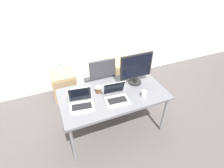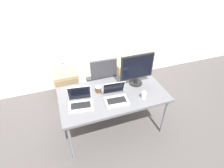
{
  "view_description": "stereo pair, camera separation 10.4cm",
  "coord_description": "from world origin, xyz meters",
  "px_view_note": "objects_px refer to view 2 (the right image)",
  "views": [
    {
      "loc": [
        -0.78,
        -1.87,
        2.43
      ],
      "look_at": [
        0.0,
        0.04,
        0.91
      ],
      "focal_mm": 28.0,
      "sensor_mm": 36.0,
      "label": 1
    },
    {
      "loc": [
        -0.68,
        -1.9,
        2.43
      ],
      "look_at": [
        0.0,
        0.04,
        0.91
      ],
      "focal_mm": 28.0,
      "sensor_mm": 36.0,
      "label": 2
    }
  ],
  "objects_px": {
    "water_bottle": "(64,68)",
    "mouse": "(119,90)",
    "cabinet_left": "(67,83)",
    "monitor": "(137,69)",
    "laptop_right": "(116,96)",
    "office_chair": "(102,87)",
    "coffee_cup_white": "(144,95)",
    "cabinet_right": "(125,72)",
    "coffee_cup_brown": "(98,89)",
    "laptop_left": "(80,102)"
  },
  "relations": [
    {
      "from": "cabinet_left",
      "to": "mouse",
      "type": "xyz_separation_m",
      "value": [
        0.72,
        -1.17,
        0.5
      ]
    },
    {
      "from": "cabinet_right",
      "to": "water_bottle",
      "type": "distance_m",
      "value": 1.37
    },
    {
      "from": "water_bottle",
      "to": "coffee_cup_brown",
      "type": "height_order",
      "value": "coffee_cup_brown"
    },
    {
      "from": "office_chair",
      "to": "monitor",
      "type": "distance_m",
      "value": 0.92
    },
    {
      "from": "cabinet_left",
      "to": "coffee_cup_white",
      "type": "height_order",
      "value": "coffee_cup_white"
    },
    {
      "from": "coffee_cup_brown",
      "to": "cabinet_right",
      "type": "bearing_deg",
      "value": 50.29
    },
    {
      "from": "monitor",
      "to": "mouse",
      "type": "relative_size",
      "value": 7.89
    },
    {
      "from": "laptop_left",
      "to": "cabinet_left",
      "type": "bearing_deg",
      "value": 94.62
    },
    {
      "from": "cabinet_left",
      "to": "mouse",
      "type": "height_order",
      "value": "mouse"
    },
    {
      "from": "laptop_left",
      "to": "office_chair",
      "type": "bearing_deg",
      "value": 54.99
    },
    {
      "from": "laptop_left",
      "to": "monitor",
      "type": "xyz_separation_m",
      "value": [
        0.94,
        0.2,
        0.21
      ]
    },
    {
      "from": "cabinet_left",
      "to": "laptop_right",
      "type": "distance_m",
      "value": 1.55
    },
    {
      "from": "laptop_left",
      "to": "coffee_cup_white",
      "type": "bearing_deg",
      "value": -10.2
    },
    {
      "from": "cabinet_right",
      "to": "laptop_left",
      "type": "distance_m",
      "value": 1.84
    },
    {
      "from": "cabinet_right",
      "to": "laptop_left",
      "type": "height_order",
      "value": "laptop_left"
    },
    {
      "from": "cabinet_left",
      "to": "laptop_left",
      "type": "bearing_deg",
      "value": -85.38
    },
    {
      "from": "cabinet_left",
      "to": "office_chair",
      "type": "bearing_deg",
      "value": -41.23
    },
    {
      "from": "cabinet_right",
      "to": "water_bottle",
      "type": "height_order",
      "value": "water_bottle"
    },
    {
      "from": "cabinet_right",
      "to": "monitor",
      "type": "height_order",
      "value": "monitor"
    },
    {
      "from": "office_chair",
      "to": "laptop_right",
      "type": "bearing_deg",
      "value": -91.26
    },
    {
      "from": "water_bottle",
      "to": "mouse",
      "type": "height_order",
      "value": "mouse"
    },
    {
      "from": "cabinet_left",
      "to": "coffee_cup_white",
      "type": "relative_size",
      "value": 5.65
    },
    {
      "from": "laptop_right",
      "to": "mouse",
      "type": "distance_m",
      "value": 0.2
    },
    {
      "from": "mouse",
      "to": "water_bottle",
      "type": "bearing_deg",
      "value": 121.32
    },
    {
      "from": "laptop_right",
      "to": "coffee_cup_brown",
      "type": "bearing_deg",
      "value": 127.51
    },
    {
      "from": "office_chair",
      "to": "cabinet_right",
      "type": "bearing_deg",
      "value": 37.71
    },
    {
      "from": "office_chair",
      "to": "coffee_cup_white",
      "type": "height_order",
      "value": "office_chair"
    },
    {
      "from": "cabinet_right",
      "to": "laptop_right",
      "type": "distance_m",
      "value": 1.6
    },
    {
      "from": "cabinet_left",
      "to": "monitor",
      "type": "relative_size",
      "value": 1.04
    },
    {
      "from": "cabinet_left",
      "to": "laptop_right",
      "type": "bearing_deg",
      "value": -65.77
    },
    {
      "from": "cabinet_right",
      "to": "cabinet_left",
      "type": "bearing_deg",
      "value": 180.0
    },
    {
      "from": "office_chair",
      "to": "mouse",
      "type": "bearing_deg",
      "value": -81.08
    },
    {
      "from": "monitor",
      "to": "coffee_cup_brown",
      "type": "height_order",
      "value": "monitor"
    },
    {
      "from": "office_chair",
      "to": "coffee_cup_white",
      "type": "bearing_deg",
      "value": -66.87
    },
    {
      "from": "office_chair",
      "to": "cabinet_left",
      "type": "distance_m",
      "value": 0.83
    },
    {
      "from": "coffee_cup_white",
      "to": "cabinet_right",
      "type": "bearing_deg",
      "value": 77.54
    },
    {
      "from": "laptop_right",
      "to": "water_bottle",
      "type": "bearing_deg",
      "value": 114.2
    },
    {
      "from": "coffee_cup_white",
      "to": "coffee_cup_brown",
      "type": "bearing_deg",
      "value": 149.4
    },
    {
      "from": "mouse",
      "to": "coffee_cup_brown",
      "type": "relative_size",
      "value": 0.7
    },
    {
      "from": "office_chair",
      "to": "cabinet_right",
      "type": "relative_size",
      "value": 1.94
    },
    {
      "from": "office_chair",
      "to": "cabinet_left",
      "type": "xyz_separation_m",
      "value": [
        -0.62,
        0.54,
        -0.13
      ]
    },
    {
      "from": "laptop_right",
      "to": "monitor",
      "type": "xyz_separation_m",
      "value": [
        0.44,
        0.26,
        0.21
      ]
    },
    {
      "from": "water_bottle",
      "to": "mouse",
      "type": "bearing_deg",
      "value": -58.68
    },
    {
      "from": "water_bottle",
      "to": "laptop_right",
      "type": "bearing_deg",
      "value": -65.8
    },
    {
      "from": "coffee_cup_white",
      "to": "coffee_cup_brown",
      "type": "distance_m",
      "value": 0.68
    },
    {
      "from": "cabinet_left",
      "to": "cabinet_right",
      "type": "height_order",
      "value": "same"
    },
    {
      "from": "coffee_cup_white",
      "to": "laptop_right",
      "type": "bearing_deg",
      "value": 165.5
    },
    {
      "from": "water_bottle",
      "to": "mouse",
      "type": "xyz_separation_m",
      "value": [
        0.72,
        -1.18,
        0.13
      ]
    },
    {
      "from": "cabinet_right",
      "to": "laptop_left",
      "type": "relative_size",
      "value": 1.53
    },
    {
      "from": "coffee_cup_brown",
      "to": "mouse",
      "type": "bearing_deg",
      "value": -15.98
    }
  ]
}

